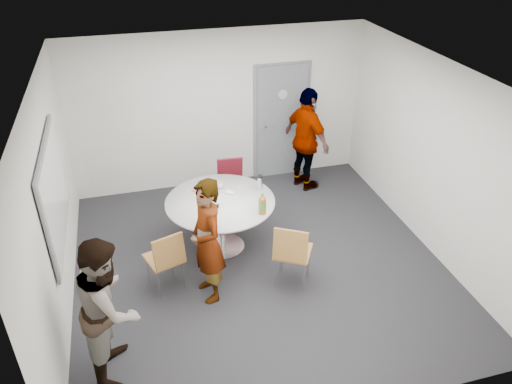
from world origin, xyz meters
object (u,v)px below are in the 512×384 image
object	(u,v)px
chair_far	(231,180)
person_right	(307,140)
whiteboard	(55,192)
chair_near_right	(292,250)
table	(222,208)
chair_near_left	(166,256)
person_left	(109,307)
person_main	(207,242)
door	(281,122)

from	to	relation	value
chair_far	person_right	size ratio (longest dim) A/B	0.50
whiteboard	chair_near_right	world-z (taller)	whiteboard
table	chair_near_left	xyz separation A→B (m)	(-0.88, -0.72, -0.14)
table	person_right	world-z (taller)	person_right
chair_near_left	person_left	distance (m)	1.29
person_left	person_right	world-z (taller)	person_right
person_left	chair_near_right	bearing A→B (deg)	-63.94
chair_far	table	bearing A→B (deg)	73.99
whiteboard	person_right	size ratio (longest dim) A/B	1.05
whiteboard	person_right	xyz separation A→B (m)	(3.82, 1.69, -0.54)
chair_near_right	chair_far	world-z (taller)	chair_near_right
whiteboard	chair_far	size ratio (longest dim) A/B	2.12
person_main	person_left	xyz separation A→B (m)	(-1.17, -0.84, 0.00)
door	chair_far	size ratio (longest dim) A/B	2.36
chair_near_left	person_right	bearing A→B (deg)	19.88
door	chair_near_left	bearing A→B (deg)	-131.58
person_main	person_left	distance (m)	1.44
door	person_main	world-z (taller)	door
chair_far	person_left	xyz separation A→B (m)	(-1.90, -2.75, 0.29)
person_left	person_right	bearing A→B (deg)	-38.36
chair_near_left	person_left	size ratio (longest dim) A/B	0.54
door	person_left	distance (m)	4.83
chair_near_right	chair_far	bearing A→B (deg)	129.39
chair_near_left	person_left	xyz separation A→B (m)	(-0.68, -1.06, 0.29)
person_left	person_main	bearing A→B (deg)	-46.26
door	table	size ratio (longest dim) A/B	1.38
chair_near_right	person_main	size ratio (longest dim) A/B	0.57
door	person_right	world-z (taller)	door
person_main	person_right	distance (m)	3.15
whiteboard	table	world-z (taller)	whiteboard
person_left	chair_far	bearing A→B (deg)	-26.57
chair_far	person_left	world-z (taller)	person_left
person_left	table	bearing A→B (deg)	-33.04
chair_near_left	person_left	bearing A→B (deg)	-140.89
person_main	person_right	size ratio (longest dim) A/B	0.93
chair_far	person_right	distance (m)	1.51
chair_far	person_main	xyz separation A→B (m)	(-0.73, -1.91, 0.29)
person_right	whiteboard	bearing A→B (deg)	94.69
chair_far	person_right	world-z (taller)	person_right
table	person_left	xyz separation A→B (m)	(-1.56, -1.78, 0.15)
chair_near_left	chair_near_right	size ratio (longest dim) A/B	0.94
door	person_main	xyz separation A→B (m)	(-1.88, -2.90, -0.19)
table	chair_far	distance (m)	1.04
table	person_left	size ratio (longest dim) A/B	0.91
door	chair_near_left	xyz separation A→B (m)	(-2.37, -2.68, -0.48)
chair_near_right	person_right	world-z (taller)	person_right
whiteboard	chair_near_right	bearing A→B (deg)	-14.99
whiteboard	door	bearing A→B (deg)	32.66
door	table	bearing A→B (deg)	-127.32
chair_near_left	person_main	size ratio (longest dim) A/B	0.54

